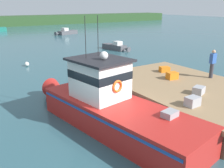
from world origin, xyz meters
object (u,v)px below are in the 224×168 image
object	(u,v)px
crate_single_far	(199,90)
mooring_buoy_channel_marker	(27,64)
crate_stack_mid_dock	(193,101)
moored_boat_outer_mooring	(116,47)
deckhand_by_the_boat	(212,63)
moored_boat_off_the_point	(66,32)
crate_stack_near_edge	(164,69)
main_fishing_boat	(109,105)
crate_single_by_cleat	(172,76)

from	to	relation	value
crate_single_far	mooring_buoy_channel_marker	size ratio (longest dim) A/B	1.52
crate_stack_mid_dock	moored_boat_outer_mooring	xyz separation A→B (m)	(8.80, 18.53, -1.03)
crate_stack_mid_dock	crate_single_far	xyz separation A→B (m)	(1.44, 0.81, -0.02)
deckhand_by_the_boat	moored_boat_off_the_point	xyz separation A→B (m)	(6.00, 34.75, -1.64)
crate_single_far	mooring_buoy_channel_marker	xyz separation A→B (m)	(-4.04, 15.15, -1.18)
crate_stack_mid_dock	moored_boat_off_the_point	distance (m)	38.33
crate_stack_near_edge	moored_boat_outer_mooring	world-z (taller)	crate_stack_near_edge
crate_stack_near_edge	moored_boat_outer_mooring	size ratio (longest dim) A/B	0.14
crate_stack_near_edge	crate_single_far	size ratio (longest dim) A/B	1.00
main_fishing_boat	moored_boat_off_the_point	size ratio (longest dim) A/B	2.05
mooring_buoy_channel_marker	moored_boat_outer_mooring	bearing A→B (deg)	12.70
crate_stack_mid_dock	moored_boat_off_the_point	world-z (taller)	crate_stack_mid_dock
deckhand_by_the_boat	mooring_buoy_channel_marker	size ratio (longest dim) A/B	4.14
crate_stack_near_edge	crate_single_by_cleat	size ratio (longest dim) A/B	1.00
crate_single_by_cleat	deckhand_by_the_boat	bearing A→B (deg)	-27.41
main_fishing_boat	mooring_buoy_channel_marker	world-z (taller)	main_fishing_boat
crate_stack_mid_dock	deckhand_by_the_boat	bearing A→B (deg)	26.90
main_fishing_boat	moored_boat_outer_mooring	size ratio (longest dim) A/B	2.34
crate_single_far	moored_boat_outer_mooring	xyz separation A→B (m)	(7.35, 17.72, -1.01)
crate_stack_mid_dock	mooring_buoy_channel_marker	bearing A→B (deg)	99.24
moored_boat_off_the_point	mooring_buoy_channel_marker	xyz separation A→B (m)	(-12.87, -20.96, -0.22)
main_fishing_boat	moored_boat_off_the_point	bearing A→B (deg)	69.58
moored_boat_outer_mooring	mooring_buoy_channel_marker	bearing A→B (deg)	-167.30
crate_stack_mid_dock	moored_boat_outer_mooring	bearing A→B (deg)	64.61
main_fishing_boat	crate_single_by_cleat	distance (m)	4.90
mooring_buoy_channel_marker	crate_stack_near_edge	bearing A→B (deg)	-63.84
deckhand_by_the_boat	crate_single_far	bearing A→B (deg)	-154.38
main_fishing_boat	crate_single_far	world-z (taller)	main_fishing_boat
crate_single_by_cleat	mooring_buoy_channel_marker	xyz separation A→B (m)	(-4.81, 12.73, -1.20)
main_fishing_boat	crate_stack_mid_dock	size ratio (longest dim) A/B	16.61
crate_single_by_cleat	deckhand_by_the_boat	size ratio (longest dim) A/B	0.37
mooring_buoy_channel_marker	main_fishing_boat	bearing A→B (deg)	-89.97
moored_boat_outer_mooring	moored_boat_off_the_point	xyz separation A→B (m)	(1.48, 18.39, 0.05)
crate_single_by_cleat	crate_stack_near_edge	bearing A→B (deg)	60.73
crate_stack_near_edge	crate_stack_mid_dock	world-z (taller)	crate_stack_mid_dock
crate_stack_mid_dock	moored_boat_outer_mooring	world-z (taller)	crate_stack_mid_dock
crate_single_by_cleat	mooring_buoy_channel_marker	world-z (taller)	crate_single_by_cleat
crate_single_by_cleat	moored_boat_off_the_point	bearing A→B (deg)	76.55
mooring_buoy_channel_marker	moored_boat_off_the_point	bearing A→B (deg)	58.45
crate_stack_near_edge	crate_stack_mid_dock	xyz separation A→B (m)	(-2.98, -4.61, 0.03)
main_fishing_boat	crate_single_by_cleat	world-z (taller)	main_fishing_boat
crate_single_far	deckhand_by_the_boat	distance (m)	3.21
crate_stack_mid_dock	deckhand_by_the_boat	size ratio (longest dim) A/B	0.37
crate_stack_near_edge	main_fishing_boat	bearing A→B (deg)	-158.22
crate_single_far	main_fishing_boat	bearing A→B (deg)	158.72
crate_stack_near_edge	moored_boat_off_the_point	size ratio (longest dim) A/B	0.12
main_fishing_boat	moored_boat_outer_mooring	distance (m)	19.77
crate_single_far	deckhand_by_the_boat	xyz separation A→B (m)	(2.83, 1.36, 0.68)
crate_stack_mid_dock	deckhand_by_the_boat	distance (m)	4.84
mooring_buoy_channel_marker	crate_stack_mid_dock	bearing A→B (deg)	-80.76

